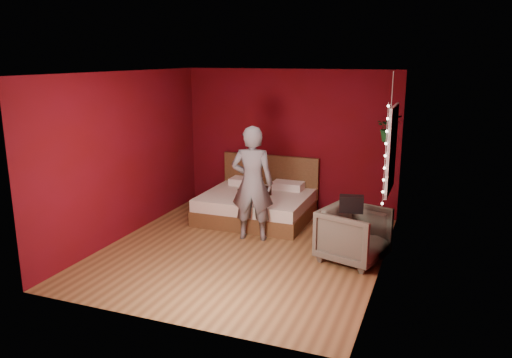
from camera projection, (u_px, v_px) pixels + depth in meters
The scene contains 10 objects.
floor at pixel (243, 250), 7.46m from camera, with size 4.50×4.50×0.00m, color olive.
room_walls at pixel (243, 139), 7.06m from camera, with size 4.04×4.54×2.62m.
window at pixel (391, 149), 7.24m from camera, with size 0.05×0.97×1.27m.
fairy_lights at pixel (385, 156), 6.77m from camera, with size 0.04×0.04×1.45m.
bed at pixel (258, 204), 8.88m from camera, with size 1.85×1.57×1.02m.
person at pixel (252, 183), 7.72m from camera, with size 0.66×0.43×1.80m, color slate.
armchair at pixel (354, 235), 6.97m from camera, with size 0.82×0.85×0.77m, color #595346.
handbag at pixel (351, 204), 6.70m from camera, with size 0.32×0.16×0.23m, color black.
throw_pillow at pixel (255, 192), 8.59m from camera, with size 0.43×0.43×0.15m, color black.
hanging_plant at pixel (390, 128), 7.72m from camera, with size 0.44×0.40×1.08m.
Camera 1 is at (2.67, -6.46, 2.82)m, focal length 35.00 mm.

